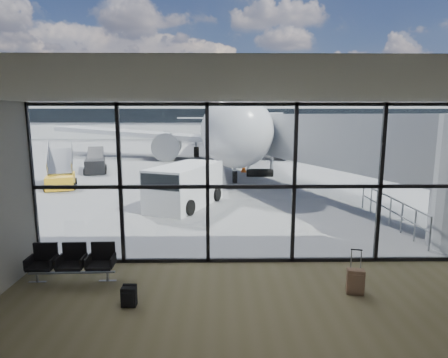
{
  "coord_description": "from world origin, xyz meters",
  "views": [
    {
      "loc": [
        -0.88,
        -10.15,
        4.16
      ],
      "look_at": [
        -0.71,
        3.0,
        1.9
      ],
      "focal_mm": 30.0,
      "sensor_mm": 36.0,
      "label": 1
    }
  ],
  "objects_px": {
    "belt_loader": "(95,165)",
    "suitcase": "(355,281)",
    "backpack": "(129,297)",
    "mobile_stairs": "(61,179)",
    "seating_row": "(73,260)",
    "service_van": "(184,185)",
    "airliner": "(226,124)"
  },
  "relations": [
    {
      "from": "belt_loader",
      "to": "suitcase",
      "type": "bearing_deg",
      "value": -72.93
    },
    {
      "from": "backpack",
      "to": "belt_loader",
      "type": "bearing_deg",
      "value": 112.06
    },
    {
      "from": "mobile_stairs",
      "to": "backpack",
      "type": "bearing_deg",
      "value": -81.17
    },
    {
      "from": "seating_row",
      "to": "belt_loader",
      "type": "distance_m",
      "value": 18.83
    },
    {
      "from": "belt_loader",
      "to": "mobile_stairs",
      "type": "relative_size",
      "value": 1.19
    },
    {
      "from": "suitcase",
      "to": "mobile_stairs",
      "type": "distance_m",
      "value": 18.03
    },
    {
      "from": "backpack",
      "to": "belt_loader",
      "type": "relative_size",
      "value": 0.12
    },
    {
      "from": "suitcase",
      "to": "service_van",
      "type": "height_order",
      "value": "service_van"
    },
    {
      "from": "suitcase",
      "to": "airliner",
      "type": "bearing_deg",
      "value": 107.81
    },
    {
      "from": "service_van",
      "to": "belt_loader",
      "type": "xyz_separation_m",
      "value": [
        -7.39,
        10.31,
        -0.39
      ]
    },
    {
      "from": "backpack",
      "to": "mobile_stairs",
      "type": "xyz_separation_m",
      "value": [
        -7.13,
        13.68,
        0.28
      ]
    },
    {
      "from": "suitcase",
      "to": "airliner",
      "type": "relative_size",
      "value": 0.03
    },
    {
      "from": "suitcase",
      "to": "service_van",
      "type": "distance_m",
      "value": 9.9
    },
    {
      "from": "belt_loader",
      "to": "mobile_stairs",
      "type": "xyz_separation_m",
      "value": [
        -0.12,
        -5.77,
        -0.07
      ]
    },
    {
      "from": "backpack",
      "to": "mobile_stairs",
      "type": "height_order",
      "value": "mobile_stairs"
    },
    {
      "from": "seating_row",
      "to": "suitcase",
      "type": "distance_m",
      "value": 6.95
    },
    {
      "from": "service_van",
      "to": "seating_row",
      "type": "bearing_deg",
      "value": -82.17
    },
    {
      "from": "mobile_stairs",
      "to": "suitcase",
      "type": "bearing_deg",
      "value": -65.69
    },
    {
      "from": "seating_row",
      "to": "service_van",
      "type": "height_order",
      "value": "service_van"
    },
    {
      "from": "backpack",
      "to": "suitcase",
      "type": "relative_size",
      "value": 0.45
    },
    {
      "from": "suitcase",
      "to": "mobile_stairs",
      "type": "height_order",
      "value": "mobile_stairs"
    },
    {
      "from": "airliner",
      "to": "mobile_stairs",
      "type": "distance_m",
      "value": 19.79
    },
    {
      "from": "seating_row",
      "to": "mobile_stairs",
      "type": "height_order",
      "value": "mobile_stairs"
    },
    {
      "from": "mobile_stairs",
      "to": "airliner",
      "type": "bearing_deg",
      "value": 41.02
    },
    {
      "from": "seating_row",
      "to": "airliner",
      "type": "bearing_deg",
      "value": 79.7
    },
    {
      "from": "airliner",
      "to": "seating_row",
      "type": "bearing_deg",
      "value": -99.46
    },
    {
      "from": "backpack",
      "to": "airliner",
      "type": "xyz_separation_m",
      "value": [
        2.75,
        30.61,
        2.95
      ]
    },
    {
      "from": "suitcase",
      "to": "service_van",
      "type": "relative_size",
      "value": 0.22
    },
    {
      "from": "seating_row",
      "to": "belt_loader",
      "type": "bearing_deg",
      "value": 104.72
    },
    {
      "from": "backpack",
      "to": "service_van",
      "type": "height_order",
      "value": "service_van"
    },
    {
      "from": "backpack",
      "to": "airliner",
      "type": "height_order",
      "value": "airliner"
    },
    {
      "from": "seating_row",
      "to": "suitcase",
      "type": "bearing_deg",
      "value": -8.86
    }
  ]
}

